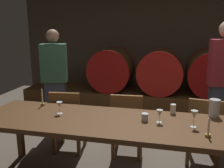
% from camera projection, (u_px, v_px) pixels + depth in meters
% --- Properties ---
extents(back_wall, '(6.07, 0.24, 2.45)m').
position_uv_depth(back_wall, '(162.00, 49.00, 5.34)').
color(back_wall, '#473A2D').
rests_on(back_wall, ground).
extents(barrel_shelf, '(5.47, 0.90, 0.43)m').
position_uv_depth(barrel_shelf, '(158.00, 102.00, 5.05)').
color(barrel_shelf, brown).
rests_on(barrel_shelf, ground).
extents(wine_barrel_left, '(0.84, 0.80, 0.84)m').
position_uv_depth(wine_barrel_left, '(112.00, 69.00, 5.11)').
color(wine_barrel_left, brown).
rests_on(wine_barrel_left, barrel_shelf).
extents(wine_barrel_center, '(0.84, 0.80, 0.84)m').
position_uv_depth(wine_barrel_center, '(160.00, 71.00, 4.90)').
color(wine_barrel_center, brown).
rests_on(wine_barrel_center, barrel_shelf).
extents(wine_barrel_right, '(0.84, 0.80, 0.84)m').
position_uv_depth(wine_barrel_right, '(210.00, 73.00, 4.70)').
color(wine_barrel_right, brown).
rests_on(wine_barrel_right, barrel_shelf).
extents(dining_table, '(2.98, 0.84, 0.76)m').
position_uv_depth(dining_table, '(119.00, 127.00, 2.58)').
color(dining_table, '#4C2D16').
rests_on(dining_table, ground).
extents(chair_left, '(0.44, 0.44, 0.88)m').
position_uv_depth(chair_left, '(68.00, 119.00, 3.40)').
color(chair_left, brown).
rests_on(chair_left, ground).
extents(chair_center, '(0.42, 0.42, 0.88)m').
position_uv_depth(chair_center, '(127.00, 122.00, 3.27)').
color(chair_center, brown).
rests_on(chair_center, ground).
extents(chair_right, '(0.45, 0.45, 0.88)m').
position_uv_depth(chair_right, '(205.00, 128.00, 3.07)').
color(chair_right, brown).
rests_on(chair_right, ground).
extents(guest_left, '(0.43, 0.34, 1.66)m').
position_uv_depth(guest_left, '(55.00, 83.00, 3.87)').
color(guest_left, '#33384C').
rests_on(guest_left, ground).
extents(guest_right, '(0.40, 0.27, 1.78)m').
position_uv_depth(guest_right, '(222.00, 86.00, 3.40)').
color(guest_right, '#33384C').
rests_on(guest_right, ground).
extents(candle_left, '(0.05, 0.05, 0.23)m').
position_uv_depth(candle_left, '(42.00, 100.00, 3.05)').
color(candle_left, olive).
rests_on(candle_left, dining_table).
extents(candle_right, '(0.05, 0.05, 0.19)m').
position_uv_depth(candle_right, '(208.00, 131.00, 2.19)').
color(candle_right, olive).
rests_on(candle_right, dining_table).
extents(pitcher, '(0.11, 0.11, 0.19)m').
position_uv_depth(pitcher, '(214.00, 108.00, 2.68)').
color(pitcher, silver).
rests_on(pitcher, dining_table).
extents(wine_glass_left, '(0.07, 0.07, 0.14)m').
position_uv_depth(wine_glass_left, '(59.00, 105.00, 2.76)').
color(wine_glass_left, white).
rests_on(wine_glass_left, dining_table).
extents(wine_glass_center, '(0.07, 0.07, 0.13)m').
position_uv_depth(wine_glass_center, '(160.00, 114.00, 2.51)').
color(wine_glass_center, silver).
rests_on(wine_glass_center, dining_table).
extents(wine_glass_right, '(0.07, 0.07, 0.17)m').
position_uv_depth(wine_glass_right, '(194.00, 115.00, 2.39)').
color(wine_glass_right, silver).
rests_on(wine_glass_right, dining_table).
extents(cup_left, '(0.07, 0.07, 0.08)m').
position_uv_depth(cup_left, '(145.00, 117.00, 2.56)').
color(cup_left, silver).
rests_on(cup_left, dining_table).
extents(cup_right, '(0.06, 0.06, 0.11)m').
position_uv_depth(cup_right, '(173.00, 109.00, 2.77)').
color(cup_right, white).
rests_on(cup_right, dining_table).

